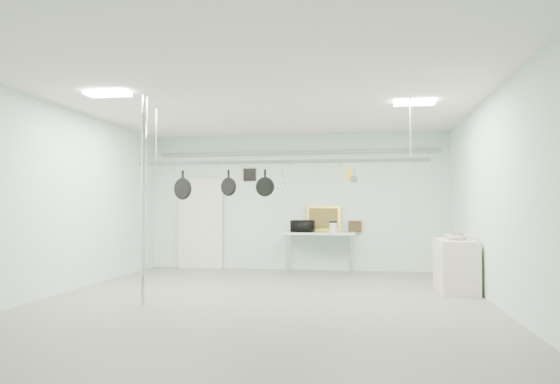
% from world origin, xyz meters
% --- Properties ---
extents(floor, '(8.00, 8.00, 0.00)m').
position_xyz_m(floor, '(0.00, 0.00, 0.00)').
color(floor, gray).
rests_on(floor, ground).
extents(ceiling, '(7.00, 8.00, 0.02)m').
position_xyz_m(ceiling, '(0.00, 0.00, 3.19)').
color(ceiling, silver).
rests_on(ceiling, back_wall).
extents(back_wall, '(7.00, 0.02, 3.20)m').
position_xyz_m(back_wall, '(0.00, 3.99, 1.60)').
color(back_wall, silver).
rests_on(back_wall, floor).
extents(right_wall, '(0.02, 8.00, 3.20)m').
position_xyz_m(right_wall, '(3.49, 0.00, 1.60)').
color(right_wall, silver).
rests_on(right_wall, floor).
extents(door, '(1.10, 0.10, 2.20)m').
position_xyz_m(door, '(-2.30, 3.94, 1.05)').
color(door, silver).
rests_on(door, floor).
extents(wall_vent, '(0.30, 0.04, 0.30)m').
position_xyz_m(wall_vent, '(-1.10, 3.97, 2.25)').
color(wall_vent, black).
rests_on(wall_vent, back_wall).
extents(conduit_pipe, '(6.60, 0.07, 0.07)m').
position_xyz_m(conduit_pipe, '(0.00, 3.90, 2.75)').
color(conduit_pipe, gray).
rests_on(conduit_pipe, back_wall).
extents(chrome_pole, '(0.08, 0.08, 3.20)m').
position_xyz_m(chrome_pole, '(-1.70, -0.60, 1.60)').
color(chrome_pole, silver).
rests_on(chrome_pole, floor).
extents(prep_table, '(1.60, 0.70, 0.91)m').
position_xyz_m(prep_table, '(0.60, 3.60, 0.83)').
color(prep_table, silver).
rests_on(prep_table, floor).
extents(side_cabinet, '(0.60, 1.20, 0.90)m').
position_xyz_m(side_cabinet, '(3.15, 1.40, 0.45)').
color(side_cabinet, beige).
rests_on(side_cabinet, floor).
extents(pot_rack, '(4.80, 0.06, 1.00)m').
position_xyz_m(pot_rack, '(0.20, 0.30, 2.23)').
color(pot_rack, '#B7B7BC').
rests_on(pot_rack, ceiling).
extents(light_panel_left, '(0.65, 0.30, 0.05)m').
position_xyz_m(light_panel_left, '(-2.20, -0.80, 3.16)').
color(light_panel_left, white).
rests_on(light_panel_left, ceiling).
extents(light_panel_right, '(0.65, 0.30, 0.05)m').
position_xyz_m(light_panel_right, '(2.40, 0.60, 3.16)').
color(light_panel_right, white).
rests_on(light_panel_right, ceiling).
extents(microwave, '(0.53, 0.40, 0.27)m').
position_xyz_m(microwave, '(0.23, 3.51, 1.04)').
color(microwave, black).
rests_on(microwave, prep_table).
extents(coffee_canister, '(0.19, 0.19, 0.22)m').
position_xyz_m(coffee_canister, '(0.92, 3.43, 1.01)').
color(coffee_canister, silver).
rests_on(coffee_canister, prep_table).
extents(painting_large, '(0.78, 0.13, 0.58)m').
position_xyz_m(painting_large, '(0.67, 3.90, 1.20)').
color(painting_large, yellow).
rests_on(painting_large, prep_table).
extents(painting_small, '(0.30, 0.09, 0.25)m').
position_xyz_m(painting_small, '(1.39, 3.90, 1.03)').
color(painting_small, '#332212').
rests_on(painting_small, prep_table).
extents(fruit_bowl, '(0.49, 0.49, 0.09)m').
position_xyz_m(fruit_bowl, '(3.17, 1.28, 0.95)').
color(fruit_bowl, silver).
rests_on(fruit_bowl, side_cabinet).
extents(skillet_left, '(0.36, 0.18, 0.48)m').
position_xyz_m(skillet_left, '(-1.42, 0.30, 1.84)').
color(skillet_left, black).
rests_on(skillet_left, pot_rack).
extents(skillet_mid, '(0.30, 0.17, 0.44)m').
position_xyz_m(skillet_mid, '(-0.63, 0.30, 1.87)').
color(skillet_mid, black).
rests_on(skillet_mid, pot_rack).
extents(skillet_right, '(0.32, 0.10, 0.43)m').
position_xyz_m(skillet_right, '(-0.02, 0.30, 1.87)').
color(skillet_right, black).
rests_on(skillet_right, pot_rack).
extents(whisk, '(0.19, 0.19, 0.35)m').
position_xyz_m(whisk, '(0.27, 0.30, 1.91)').
color(whisk, '#ABABB0').
rests_on(whisk, pot_rack).
extents(grater, '(0.08, 0.04, 0.20)m').
position_xyz_m(grater, '(1.34, 0.30, 1.98)').
color(grater, yellow).
rests_on(grater, pot_rack).
extents(saucepan, '(0.13, 0.10, 0.23)m').
position_xyz_m(saucepan, '(1.42, 0.30, 1.97)').
color(saucepan, '#B0B1B5').
rests_on(saucepan, pot_rack).
extents(fruit_cluster, '(0.24, 0.24, 0.09)m').
position_xyz_m(fruit_cluster, '(3.17, 1.28, 0.99)').
color(fruit_cluster, '#B63010').
rests_on(fruit_cluster, fruit_bowl).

